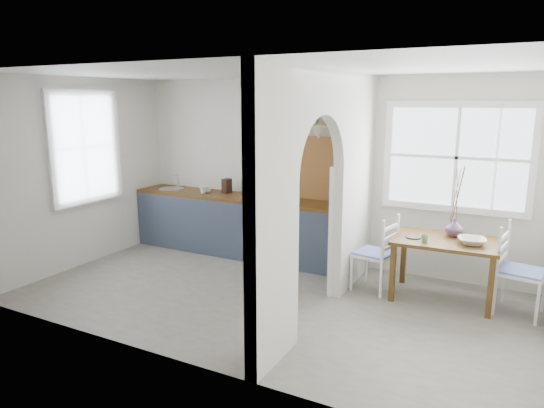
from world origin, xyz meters
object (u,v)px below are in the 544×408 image
at_px(dining_table, 443,269).
at_px(chair_right, 522,271).
at_px(chair_left, 374,253).
at_px(vase, 454,227).
at_px(kettle, 339,197).

distance_m(dining_table, chair_right, 0.82).
relative_size(chair_left, vase, 4.43).
xyz_separation_m(chair_right, kettle, (-2.21, 0.35, 0.54)).
bearing_deg(chair_left, chair_right, 102.61).
bearing_deg(kettle, vase, -6.68).
height_order(chair_left, kettle, kettle).
bearing_deg(kettle, chair_right, -11.17).
bearing_deg(vase, dining_table, -108.29).
relative_size(dining_table, chair_left, 1.22).
relative_size(chair_right, vase, 4.63).
bearing_deg(dining_table, vase, 69.96).
height_order(dining_table, kettle, kettle).
bearing_deg(vase, chair_right, -17.60).
height_order(kettle, vase, kettle).
distance_m(dining_table, vase, 0.51).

